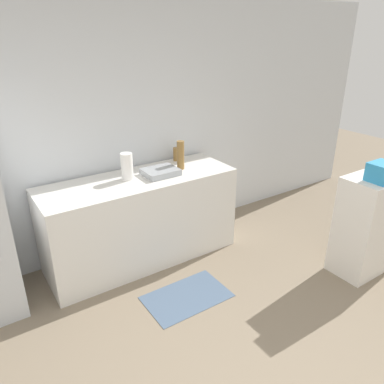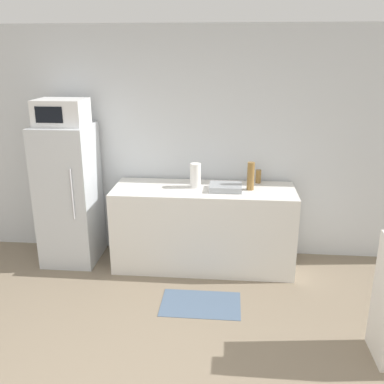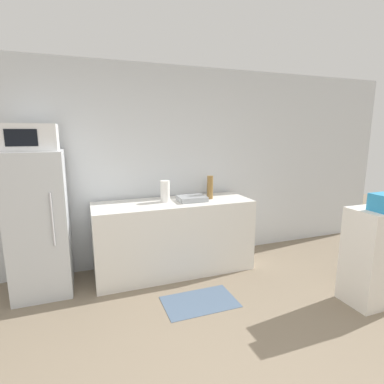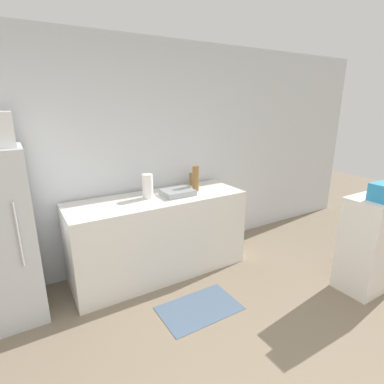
{
  "view_description": "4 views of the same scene",
  "coord_description": "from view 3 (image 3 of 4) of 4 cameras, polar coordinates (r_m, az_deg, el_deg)",
  "views": [
    {
      "loc": [
        -1.13,
        -0.8,
        2.26
      ],
      "look_at": [
        0.55,
        1.7,
        0.94
      ],
      "focal_mm": 35.0,
      "sensor_mm": 36.0,
      "label": 1
    },
    {
      "loc": [
        0.61,
        -2.04,
        2.31
      ],
      "look_at": [
        0.27,
        1.69,
        1.08
      ],
      "focal_mm": 40.0,
      "sensor_mm": 36.0,
      "label": 2
    },
    {
      "loc": [
        -0.7,
        -1.14,
        1.75
      ],
      "look_at": [
        0.32,
        1.63,
        1.17
      ],
      "focal_mm": 28.0,
      "sensor_mm": 36.0,
      "label": 3
    },
    {
      "loc": [
        -0.96,
        -0.53,
        1.9
      ],
      "look_at": [
        0.58,
        2.01,
        1.02
      ],
      "focal_mm": 28.0,
      "sensor_mm": 36.0,
      "label": 4
    }
  ],
  "objects": [
    {
      "name": "wall_back",
      "position": [
        3.97,
        -10.02,
        4.52
      ],
      "size": [
        8.0,
        0.06,
        2.6
      ],
      "primitive_type": "cube",
      "color": "silver",
      "rests_on": "ground_plane"
    },
    {
      "name": "refrigerator",
      "position": [
        3.66,
        -27.07,
        -5.35
      ],
      "size": [
        0.59,
        0.65,
        1.57
      ],
      "color": "silver",
      "rests_on": "ground_plane"
    },
    {
      "name": "microwave",
      "position": [
        3.53,
        -28.42,
        9.14
      ],
      "size": [
        0.52,
        0.41,
        0.27
      ],
      "color": "white",
      "rests_on": "refrigerator"
    },
    {
      "name": "counter",
      "position": [
        3.85,
        -3.46,
        -8.45
      ],
      "size": [
        1.96,
        0.67,
        0.91
      ],
      "primitive_type": "cube",
      "color": "silver",
      "rests_on": "ground_plane"
    },
    {
      "name": "sink_basin",
      "position": [
        3.76,
        -0.01,
        -1.24
      ],
      "size": [
        0.34,
        0.28,
        0.06
      ],
      "primitive_type": "cube",
      "color": "#9EA3A8",
      "rests_on": "counter"
    },
    {
      "name": "bottle_tall",
      "position": [
        3.87,
        3.45,
        0.89
      ],
      "size": [
        0.08,
        0.08,
        0.3
      ],
      "primitive_type": "cylinder",
      "color": "olive",
      "rests_on": "counter"
    },
    {
      "name": "bottle_short",
      "position": [
        4.15,
        3.27,
        0.56
      ],
      "size": [
        0.06,
        0.06,
        0.15
      ],
      "primitive_type": "cylinder",
      "color": "olive",
      "rests_on": "counter"
    },
    {
      "name": "shelf_cabinet",
      "position": [
        3.73,
        32.3,
        -10.12
      ],
      "size": [
        0.73,
        0.39,
        1.01
      ],
      "primitive_type": "cube",
      "color": "white",
      "rests_on": "ground_plane"
    },
    {
      "name": "paper_towel_roll",
      "position": [
        3.71,
        -5.16,
        0.15
      ],
      "size": [
        0.12,
        0.12,
        0.26
      ],
      "primitive_type": "cylinder",
      "color": "white",
      "rests_on": "counter"
    },
    {
      "name": "kitchen_rug",
      "position": [
        3.36,
        1.48,
        -20.14
      ],
      "size": [
        0.76,
        0.48,
        0.01
      ],
      "primitive_type": "cube",
      "color": "slate",
      "rests_on": "ground_plane"
    }
  ]
}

